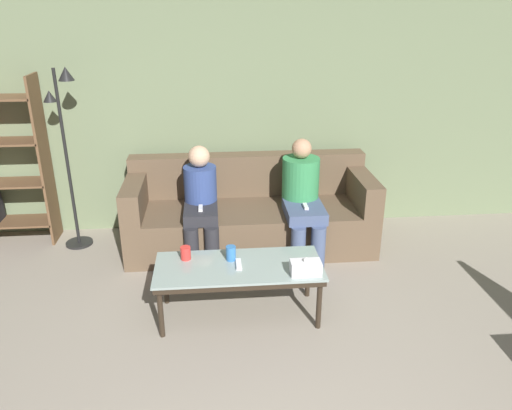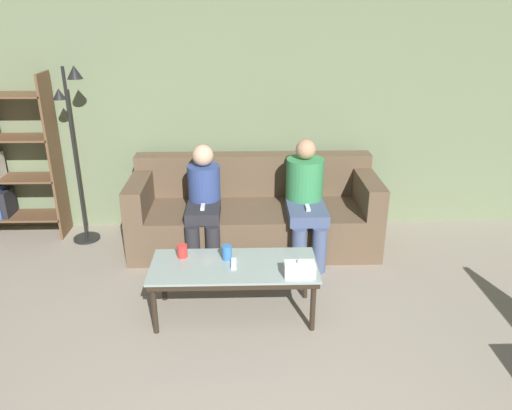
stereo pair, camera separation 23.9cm
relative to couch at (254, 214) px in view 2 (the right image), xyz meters
name	(u,v)px [view 2 (the right image)]	position (x,y,z in m)	size (l,w,h in m)	color
wall_back	(253,103)	(0.00, 0.50, 0.99)	(12.00, 0.06, 2.60)	#707F5B
couch	(254,214)	(0.00, 0.00, 0.00)	(2.34, 0.86, 0.84)	brown
coffee_table	(234,270)	(-0.18, -1.22, 0.08)	(1.24, 0.53, 0.43)	#8C9E99
cup_near_left	(182,251)	(-0.58, -1.09, 0.17)	(0.08, 0.08, 0.10)	red
cup_near_right	(227,252)	(-0.24, -1.13, 0.18)	(0.07, 0.07, 0.11)	#3372BF
tissue_box	(300,269)	(0.29, -1.39, 0.17)	(0.22, 0.12, 0.13)	white
game_remote	(234,264)	(-0.18, -1.22, 0.13)	(0.04, 0.15, 0.02)	white
bookshelf	(1,162)	(-2.48, 0.27, 0.47)	(0.86, 0.32, 1.64)	brown
standing_lamp	(75,138)	(-1.68, 0.13, 0.74)	(0.31, 0.26, 1.72)	black
seated_person_left_end	(204,200)	(-0.47, -0.22, 0.25)	(0.31, 0.62, 1.05)	#28282D
seated_person_mid_left	(306,196)	(0.47, -0.22, 0.27)	(0.35, 0.72, 1.09)	#47567A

